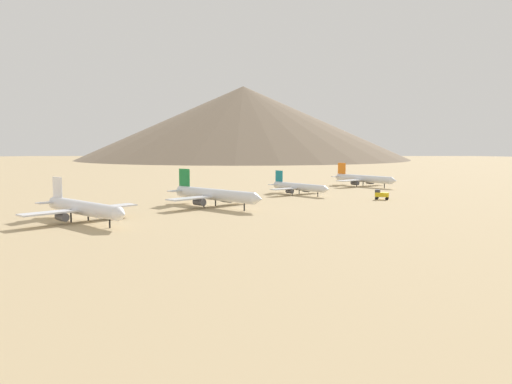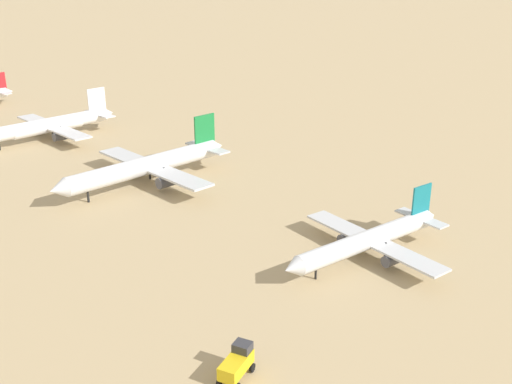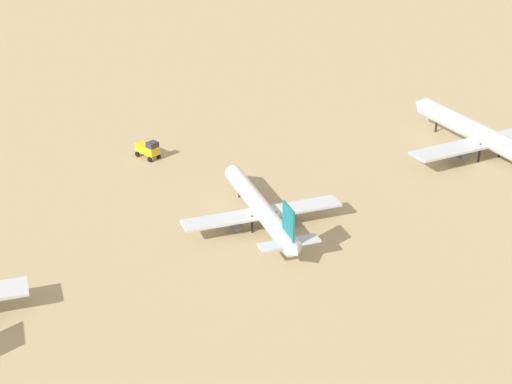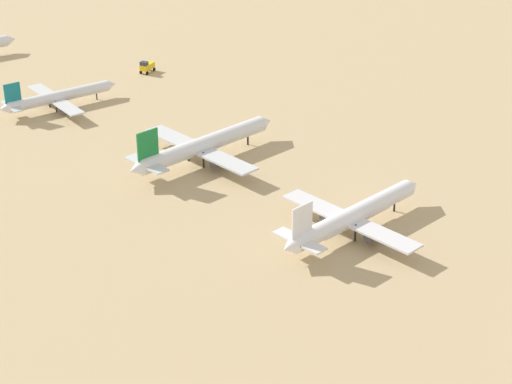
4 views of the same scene
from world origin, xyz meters
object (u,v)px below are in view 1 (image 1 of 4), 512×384
Objects in this scene: parked_jet_3 at (298,187)px; service_truck at (381,194)px; parked_jet_1 at (83,208)px; parked_jet_4 at (363,179)px; parked_jet_2 at (214,195)px.

service_truck is (35.83, 8.61, -1.30)m from parked_jet_3.
parked_jet_1 is 1.01× the size of parked_jet_4.
parked_jet_4 is 7.27× the size of service_truck.
parked_jet_1 is at bearing -103.61° from service_truck.
parked_jet_1 is 1.20× the size of parked_jet_3.
service_truck is at bearing -50.09° from parked_jet_4.
parked_jet_1 reaches higher than service_truck.
parked_jet_1 reaches higher than parked_jet_4.
parked_jet_3 is at bearing -166.49° from service_truck.
service_truck is (40.60, -48.53, -1.93)m from parked_jet_4.
parked_jet_3 is (-9.02, 102.15, -0.62)m from parked_jet_1.
parked_jet_3 is 0.84× the size of parked_jet_4.
parked_jet_2 reaches higher than parked_jet_3.
parked_jet_1 reaches higher than parked_jet_3.
service_truck is (26.80, 110.75, -1.92)m from parked_jet_1.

